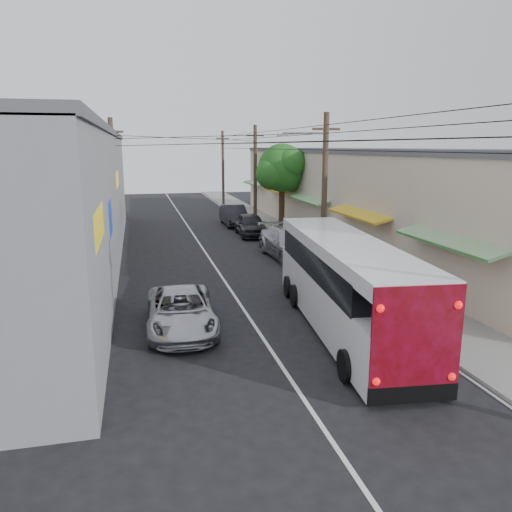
{
  "coord_description": "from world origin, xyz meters",
  "views": [
    {
      "loc": [
        -3.92,
        -10.52,
        6.37
      ],
      "look_at": [
        0.81,
        9.33,
        1.88
      ],
      "focal_mm": 35.0,
      "sensor_mm": 36.0,
      "label": 1
    }
  ],
  "objects": [
    {
      "name": "building_right",
      "position": [
        10.99,
        22.0,
        3.15
      ],
      "size": [
        7.09,
        40.0,
        6.25
      ],
      "color": "#C2AF9A",
      "rests_on": "ground"
    },
    {
      "name": "ground",
      "position": [
        0.0,
        0.0,
        0.0
      ],
      "size": [
        120.0,
        120.0,
        0.0
      ],
      "primitive_type": "plane",
      "color": "black",
      "rests_on": "ground"
    },
    {
      "name": "sidewalk",
      "position": [
        6.5,
        20.0,
        0.06
      ],
      "size": [
        3.0,
        80.0,
        0.12
      ],
      "primitive_type": "cube",
      "color": "slate",
      "rests_on": "ground"
    },
    {
      "name": "jeepney",
      "position": [
        -2.61,
        6.39,
        0.71
      ],
      "size": [
        2.53,
        5.18,
        1.42
      ],
      "primitive_type": "imported",
      "rotation": [
        0.0,
        0.0,
        -0.04
      ],
      "color": "#B4B4BB",
      "rests_on": "ground"
    },
    {
      "name": "pedestrian_near",
      "position": [
        7.55,
        11.22,
        0.91
      ],
      "size": [
        0.68,
        0.57,
        1.58
      ],
      "primitive_type": "imported",
      "rotation": [
        0.0,
        0.0,
        2.74
      ],
      "color": "#D47090",
      "rests_on": "sidewalk"
    },
    {
      "name": "pedestrian_far",
      "position": [
        5.4,
        13.84,
        0.81
      ],
      "size": [
        0.75,
        0.63,
        1.39
      ],
      "primitive_type": "imported",
      "rotation": [
        0.0,
        0.0,
        2.98
      ],
      "color": "#98A7DD",
      "rests_on": "sidewalk"
    },
    {
      "name": "coach_bus",
      "position": [
        3.0,
        5.15,
        1.68
      ],
      "size": [
        3.47,
        11.4,
        3.24
      ],
      "rotation": [
        0.0,
        0.0,
        -0.1
      ],
      "color": "white",
      "rests_on": "ground"
    },
    {
      "name": "building_left",
      "position": [
        -8.5,
        18.0,
        3.65
      ],
      "size": [
        7.2,
        36.0,
        7.25
      ],
      "color": "gray",
      "rests_on": "ground"
    },
    {
      "name": "parked_suv",
      "position": [
        4.6,
        16.59,
        0.9
      ],
      "size": [
        2.84,
        6.3,
        1.79
      ],
      "primitive_type": "imported",
      "rotation": [
        0.0,
        0.0,
        0.05
      ],
      "color": "#A0A0A8",
      "rests_on": "ground"
    },
    {
      "name": "utility_poles",
      "position": [
        3.13,
        20.33,
        4.13
      ],
      "size": [
        11.8,
        45.28,
        8.0
      ],
      "color": "#473828",
      "rests_on": "ground"
    },
    {
      "name": "street_tree",
      "position": [
        6.87,
        26.02,
        4.67
      ],
      "size": [
        4.4,
        4.0,
        6.6
      ],
      "color": "#3F2B19",
      "rests_on": "ground"
    },
    {
      "name": "parked_car_mid",
      "position": [
        4.03,
        24.45,
        0.82
      ],
      "size": [
        2.12,
        4.86,
        1.63
      ],
      "primitive_type": "imported",
      "rotation": [
        0.0,
        0.0,
        -0.04
      ],
      "color": "#232327",
      "rests_on": "ground"
    },
    {
      "name": "parked_car_far",
      "position": [
        3.8,
        29.64,
        0.82
      ],
      "size": [
        1.75,
        5.01,
        1.65
      ],
      "primitive_type": "imported",
      "rotation": [
        0.0,
        0.0,
        0.0
      ],
      "color": "black",
      "rests_on": "ground"
    }
  ]
}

